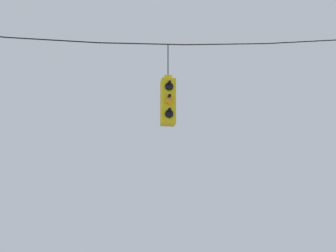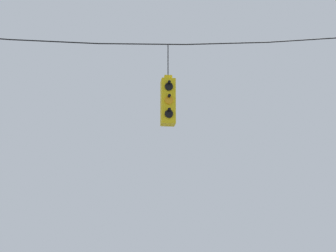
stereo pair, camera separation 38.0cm
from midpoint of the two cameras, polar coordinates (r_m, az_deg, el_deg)
span_wire at (r=13.00m, az=-11.66°, el=9.83°), size 15.04×0.03×0.52m
traffic_light_near_left_pole at (r=12.50m, az=0.88°, el=2.76°), size 0.34×0.46×2.07m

